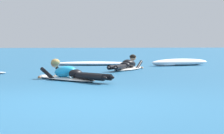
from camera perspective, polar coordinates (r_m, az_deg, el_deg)
ground_plane at (r=16.58m, az=-7.44°, el=0.06°), size 120.00×120.00×0.00m
surfer_near at (r=10.46m, az=-5.50°, el=-0.95°), size 1.78×2.38×0.54m
surfer_far at (r=14.41m, az=1.97°, el=0.17°), size 1.71×2.45×0.54m
whitewater_mid_right at (r=17.34m, az=-2.42°, el=0.45°), size 3.05×1.17×0.15m
whitewater_back at (r=17.27m, az=8.75°, el=0.59°), size 2.56×1.29×0.27m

